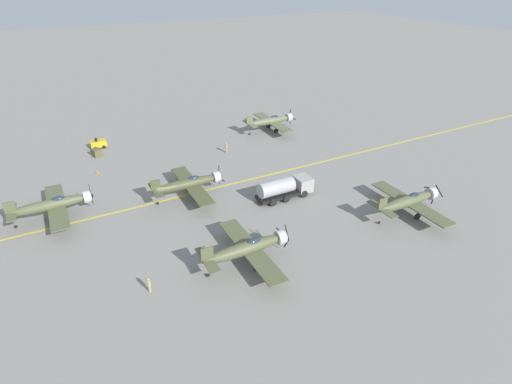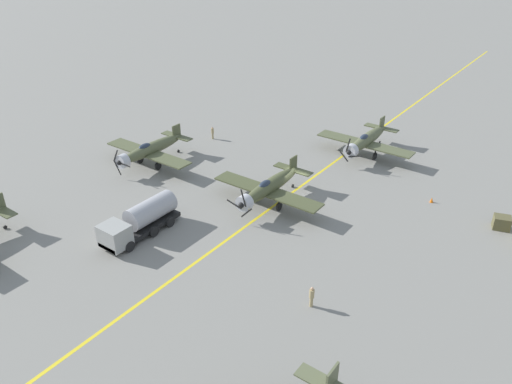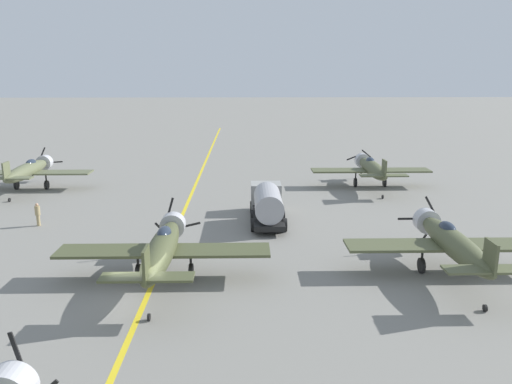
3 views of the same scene
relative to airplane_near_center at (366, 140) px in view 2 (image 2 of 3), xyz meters
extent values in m
plane|color=gray|center=(2.07, 13.53, -2.01)|extent=(400.00, 400.00, 0.00)
cube|color=yellow|center=(2.07, 13.53, -2.01)|extent=(0.30, 160.00, 0.01)
ellipsoid|color=#525739|center=(0.00, -0.41, 0.04)|extent=(1.50, 9.50, 1.42)
cylinder|color=#B7B7BC|center=(0.00, 4.04, 0.04)|extent=(1.58, 0.90, 1.58)
ellipsoid|color=#232D3D|center=(0.00, 0.73, 0.60)|extent=(0.80, 1.70, 0.76)
cube|color=#525739|center=(0.00, 0.35, -0.30)|extent=(12.00, 2.10, 0.16)
cube|color=#525739|center=(0.00, -4.50, 0.19)|extent=(4.40, 1.10, 0.12)
cube|color=#525739|center=(0.00, -4.50, 0.84)|extent=(0.14, 1.30, 1.60)
sphere|color=black|center=(0.00, 4.54, 0.04)|extent=(0.56, 0.56, 0.56)
cube|color=black|center=(0.65, 4.54, -0.55)|extent=(1.40, 0.06, 1.27)
cube|color=black|center=(0.18, 4.54, 0.89)|extent=(0.50, 0.06, 1.74)
cube|color=black|center=(-0.83, 4.54, -0.23)|extent=(1.71, 0.06, 0.68)
cylinder|color=black|center=(-1.50, 0.35, -0.93)|extent=(0.14, 0.14, 1.26)
cylinder|color=black|center=(-1.50, 0.35, -1.56)|extent=(0.22, 0.90, 0.90)
cylinder|color=black|center=(1.50, 0.35, -0.93)|extent=(0.14, 0.14, 1.26)
cylinder|color=black|center=(1.50, 0.35, -1.56)|extent=(0.22, 0.90, 0.90)
cylinder|color=black|center=(0.00, -4.56, -1.83)|extent=(0.12, 0.36, 0.36)
cube|color=#5D6243|center=(-14.16, 34.78, 0.84)|extent=(0.14, 1.30, 1.60)
ellipsoid|color=#474C2E|center=(2.67, 16.38, 0.04)|extent=(1.50, 9.50, 1.42)
cylinder|color=#B7B7BC|center=(2.67, 20.83, 0.04)|extent=(1.58, 0.90, 1.58)
ellipsoid|color=#232D3D|center=(2.67, 17.52, 0.60)|extent=(0.80, 1.70, 0.76)
cube|color=#474C2E|center=(2.67, 17.14, -0.30)|extent=(12.00, 2.10, 0.16)
cube|color=#474C2E|center=(2.67, 12.29, 0.19)|extent=(4.40, 1.10, 0.12)
cube|color=#474C2E|center=(2.67, 12.29, 0.84)|extent=(0.14, 1.30, 1.60)
sphere|color=black|center=(2.67, 21.33, 0.04)|extent=(0.56, 0.56, 0.56)
cube|color=black|center=(3.52, 21.33, -0.16)|extent=(1.74, 0.06, 0.54)
cube|color=black|center=(2.41, 21.33, 0.88)|extent=(0.64, 0.06, 1.72)
cube|color=black|center=(2.07, 21.33, -0.60)|extent=(1.30, 0.06, 1.37)
cylinder|color=black|center=(1.17, 17.14, -0.93)|extent=(0.14, 0.14, 1.26)
cylinder|color=black|center=(1.17, 17.14, -1.56)|extent=(0.22, 0.90, 0.90)
cylinder|color=black|center=(4.17, 17.14, -0.93)|extent=(0.14, 0.14, 1.26)
cylinder|color=black|center=(4.17, 17.14, -1.56)|extent=(0.22, 0.90, 0.90)
cylinder|color=black|center=(2.67, 12.23, -1.83)|extent=(0.12, 0.36, 0.36)
cylinder|color=black|center=(20.06, 35.15, -1.83)|extent=(0.12, 0.36, 0.36)
ellipsoid|color=#505537|center=(19.15, 16.98, 0.04)|extent=(1.50, 9.50, 1.42)
cylinder|color=#B7B7BC|center=(19.15, 21.43, 0.04)|extent=(1.58, 0.90, 1.58)
ellipsoid|color=#232D3D|center=(19.15, 18.12, 0.60)|extent=(0.80, 1.70, 0.76)
cube|color=#505537|center=(19.15, 17.74, -0.30)|extent=(12.00, 2.10, 0.16)
cube|color=#505537|center=(19.15, 12.89, 0.19)|extent=(4.40, 1.10, 0.12)
cube|color=#505537|center=(19.15, 12.89, 0.84)|extent=(0.14, 1.30, 1.60)
sphere|color=black|center=(19.15, 21.93, 0.04)|extent=(0.56, 0.56, 0.56)
cube|color=black|center=(19.59, 21.93, 0.79)|extent=(1.01, 0.06, 1.58)
cube|color=black|center=(18.27, 21.93, 0.04)|extent=(1.75, 0.06, 0.15)
cube|color=black|center=(19.58, 21.93, -0.72)|extent=(0.99, 0.06, 1.59)
cylinder|color=black|center=(17.65, 17.74, -0.93)|extent=(0.14, 0.14, 1.26)
cylinder|color=black|center=(17.65, 17.74, -1.56)|extent=(0.22, 0.90, 0.90)
cylinder|color=black|center=(20.65, 17.74, -0.93)|extent=(0.14, 0.14, 1.26)
cylinder|color=black|center=(20.65, 17.74, -1.56)|extent=(0.22, 0.90, 0.90)
cylinder|color=black|center=(19.15, 12.83, -1.83)|extent=(0.12, 0.36, 0.36)
cube|color=black|center=(9.01, 28.17, -1.39)|extent=(2.25, 8.00, 0.40)
cube|color=#999993|center=(9.01, 31.13, -0.59)|extent=(2.50, 2.08, 2.00)
cylinder|color=#9E9EA3|center=(9.01, 26.85, -0.09)|extent=(2.10, 4.96, 2.10)
cylinder|color=black|center=(7.83, 30.65, -1.51)|extent=(0.30, 1.00, 1.00)
cylinder|color=black|center=(10.20, 30.65, -1.51)|extent=(0.30, 1.00, 1.00)
cylinder|color=black|center=(7.83, 27.77, -1.51)|extent=(0.30, 1.00, 1.00)
cylinder|color=black|center=(10.20, 27.77, -1.51)|extent=(0.30, 1.00, 1.00)
cylinder|color=black|center=(7.83, 25.69, -1.51)|extent=(0.30, 1.00, 1.00)
cylinder|color=black|center=(10.20, 25.69, -1.51)|extent=(0.30, 1.00, 1.00)
cylinder|color=tan|center=(-8.61, 27.43, -1.58)|extent=(0.27, 0.27, 0.86)
cylinder|color=tan|center=(-8.61, 27.43, -0.80)|extent=(0.39, 0.39, 0.71)
sphere|color=tan|center=(-8.61, 27.43, -0.33)|extent=(0.23, 0.23, 0.23)
cylinder|color=tan|center=(18.52, 6.98, -1.61)|extent=(0.25, 0.25, 0.80)
cylinder|color=tan|center=(18.52, 6.98, -0.88)|extent=(0.37, 0.37, 0.67)
sphere|color=tan|center=(18.52, 6.98, -0.44)|extent=(0.22, 0.22, 0.22)
cube|color=brown|center=(-17.52, 7.60, -1.38)|extent=(1.82, 1.66, 1.26)
cone|color=orange|center=(-10.61, 6.57, -1.74)|extent=(0.36, 0.36, 0.55)
camera|label=1|loc=(49.16, 2.47, 25.70)|focal=28.00mm
camera|label=2|loc=(-22.21, 53.09, 23.58)|focal=35.00mm
camera|label=3|loc=(7.32, -9.53, 9.62)|focal=35.00mm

